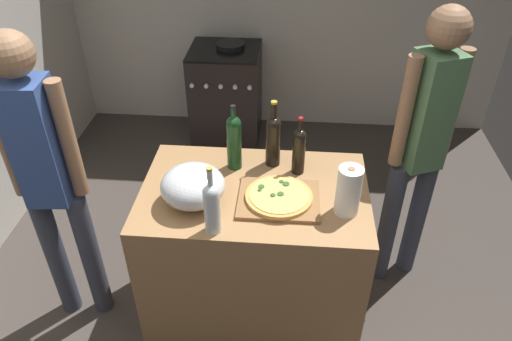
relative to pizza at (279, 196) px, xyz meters
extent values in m
cube|color=#3F3833|center=(-0.17, 0.84, -0.95)|extent=(4.17, 3.67, 0.02)
cube|color=#9E7247|center=(-0.13, 0.08, -0.48)|extent=(1.16, 0.76, 0.91)
cube|color=olive|center=(0.00, 0.00, -0.02)|extent=(0.40, 0.32, 0.02)
cylinder|color=tan|center=(0.00, 0.00, 0.00)|extent=(0.33, 0.33, 0.02)
cylinder|color=#EAC660|center=(0.00, 0.00, 0.01)|extent=(0.29, 0.29, 0.00)
cylinder|color=#335926|center=(-0.09, 0.05, 0.01)|extent=(0.03, 0.03, 0.01)
cylinder|color=#335926|center=(0.01, 0.00, 0.01)|extent=(0.03, 0.03, 0.01)
cylinder|color=#335926|center=(0.03, 0.08, 0.01)|extent=(0.04, 0.04, 0.01)
cylinder|color=#335926|center=(-0.03, -0.01, 0.01)|extent=(0.03, 0.03, 0.01)
cylinder|color=#335926|center=(0.01, 0.10, 0.01)|extent=(0.02, 0.02, 0.01)
cylinder|color=#335926|center=(-0.10, 0.02, 0.01)|extent=(0.02, 0.02, 0.01)
cylinder|color=#B2B2B7|center=(-0.42, -0.04, -0.03)|extent=(0.13, 0.13, 0.01)
ellipsoid|color=silver|center=(-0.42, -0.04, 0.07)|extent=(0.31, 0.31, 0.19)
cylinder|color=white|center=(0.32, -0.05, 0.09)|extent=(0.12, 0.12, 0.25)
cylinder|color=#997551|center=(0.32, -0.05, 0.10)|extent=(0.03, 0.03, 0.25)
cylinder|color=black|center=(-0.05, 0.32, 0.09)|extent=(0.08, 0.08, 0.25)
sphere|color=black|center=(-0.05, 0.32, 0.22)|extent=(0.08, 0.08, 0.08)
cylinder|color=black|center=(-0.05, 0.32, 0.29)|extent=(0.03, 0.03, 0.10)
cylinder|color=gold|center=(-0.05, 0.32, 0.34)|extent=(0.03, 0.03, 0.01)
cylinder|color=silver|center=(-0.29, -0.23, 0.08)|extent=(0.08, 0.08, 0.22)
sphere|color=silver|center=(-0.29, -0.23, 0.19)|extent=(0.08, 0.08, 0.08)
cylinder|color=silver|center=(-0.29, -0.23, 0.26)|extent=(0.02, 0.02, 0.09)
cylinder|color=gold|center=(-0.29, -0.23, 0.31)|extent=(0.03, 0.03, 0.01)
cylinder|color=black|center=(0.09, 0.26, 0.08)|extent=(0.07, 0.07, 0.22)
sphere|color=black|center=(0.09, 0.26, 0.19)|extent=(0.07, 0.07, 0.07)
cylinder|color=black|center=(0.09, 0.26, 0.25)|extent=(0.02, 0.02, 0.07)
cylinder|color=maroon|center=(0.09, 0.26, 0.29)|extent=(0.02, 0.02, 0.01)
cylinder|color=#143819|center=(-0.25, 0.28, 0.10)|extent=(0.08, 0.08, 0.27)
sphere|color=#143819|center=(-0.25, 0.28, 0.24)|extent=(0.08, 0.08, 0.08)
cylinder|color=#143819|center=(-0.25, 0.28, 0.30)|extent=(0.03, 0.03, 0.07)
cylinder|color=black|center=(-0.25, 0.28, 0.34)|extent=(0.03, 0.03, 0.01)
cube|color=black|center=(-0.55, 2.03, -0.51)|extent=(0.60, 0.56, 0.85)
cube|color=black|center=(-0.55, 2.03, -0.07)|extent=(0.60, 0.56, 0.02)
cylinder|color=silver|center=(-0.79, 1.74, -0.27)|extent=(0.04, 0.02, 0.04)
cylinder|color=silver|center=(-0.67, 1.74, -0.27)|extent=(0.04, 0.02, 0.04)
cylinder|color=silver|center=(-0.55, 1.74, -0.27)|extent=(0.04, 0.02, 0.04)
cylinder|color=silver|center=(-0.43, 1.74, -0.27)|extent=(0.04, 0.02, 0.04)
cylinder|color=silver|center=(-0.31, 1.74, -0.27)|extent=(0.04, 0.02, 0.04)
cylinder|color=black|center=(-0.50, 2.07, -0.04)|extent=(0.24, 0.24, 0.04)
cylinder|color=#383D4C|center=(-1.25, -0.02, -0.51)|extent=(0.11, 0.11, 0.87)
cylinder|color=#383D4C|center=(-1.05, 0.00, -0.51)|extent=(0.11, 0.11, 0.87)
cube|color=#334C8C|center=(-1.15, -0.01, 0.25)|extent=(0.22, 0.22, 0.65)
cylinder|color=#936B4C|center=(-1.30, -0.02, 0.27)|extent=(0.08, 0.08, 0.62)
cylinder|color=#936B4C|center=(-1.00, 0.00, 0.27)|extent=(0.08, 0.08, 0.62)
sphere|color=#936B4C|center=(-1.15, -0.01, 0.70)|extent=(0.21, 0.21, 0.21)
cylinder|color=#383D4C|center=(0.85, 0.48, -0.50)|extent=(0.11, 0.11, 0.87)
cylinder|color=#383D4C|center=(0.67, 0.41, -0.50)|extent=(0.11, 0.11, 0.87)
cube|color=#4C724C|center=(0.76, 0.44, 0.26)|extent=(0.26, 0.26, 0.65)
cylinder|color=#936B4C|center=(0.89, 0.50, 0.28)|extent=(0.08, 0.08, 0.62)
cylinder|color=#936B4C|center=(0.62, 0.39, 0.28)|extent=(0.08, 0.08, 0.62)
sphere|color=#936B4C|center=(0.76, 0.44, 0.71)|extent=(0.21, 0.21, 0.21)
camera|label=1|loc=(0.04, -1.83, 1.47)|focal=33.59mm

